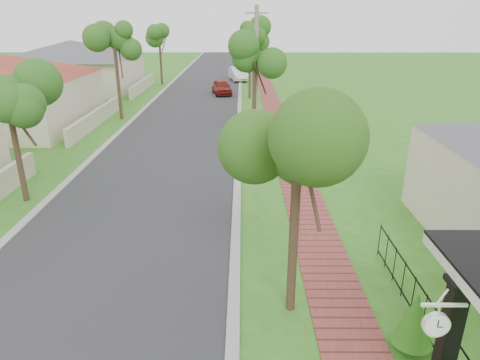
% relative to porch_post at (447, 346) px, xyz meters
% --- Properties ---
extents(ground, '(160.00, 160.00, 0.00)m').
position_rel_porch_post_xyz_m(ground, '(-4.55, 1.00, -1.12)').
color(ground, '#376C19').
rests_on(ground, ground).
extents(road, '(7.00, 120.00, 0.02)m').
position_rel_porch_post_xyz_m(road, '(-7.55, 21.00, -1.12)').
color(road, '#28282B').
rests_on(road, ground).
extents(kerb_right, '(0.30, 120.00, 0.10)m').
position_rel_porch_post_xyz_m(kerb_right, '(-3.90, 21.00, -1.12)').
color(kerb_right, '#9E9E99').
rests_on(kerb_right, ground).
extents(kerb_left, '(0.30, 120.00, 0.10)m').
position_rel_porch_post_xyz_m(kerb_left, '(-11.20, 21.00, -1.12)').
color(kerb_left, '#9E9E99').
rests_on(kerb_left, ground).
extents(sidewalk, '(1.50, 120.00, 0.03)m').
position_rel_porch_post_xyz_m(sidewalk, '(-1.30, 21.00, -1.12)').
color(sidewalk, '#953F3B').
rests_on(sidewalk, ground).
extents(porch_post, '(0.48, 0.48, 2.52)m').
position_rel_porch_post_xyz_m(porch_post, '(0.00, 0.00, 0.00)').
color(porch_post, black).
rests_on(porch_post, ground).
extents(picket_fence, '(0.03, 8.02, 1.00)m').
position_rel_porch_post_xyz_m(picket_fence, '(0.35, 1.00, -0.59)').
color(picket_fence, black).
rests_on(picket_fence, ground).
extents(street_trees, '(10.70, 37.65, 5.89)m').
position_rel_porch_post_xyz_m(street_trees, '(-7.42, 27.84, 3.42)').
color(street_trees, '#382619').
rests_on(street_trees, ground).
extents(far_house_grey, '(15.56, 15.56, 4.60)m').
position_rel_porch_post_xyz_m(far_house_grey, '(-19.52, 35.00, 1.22)').
color(far_house_grey, beige).
rests_on(far_house_grey, ground).
extents(parked_car_red, '(2.19, 3.96, 1.27)m').
position_rel_porch_post_xyz_m(parked_car_red, '(-5.55, 32.97, -0.48)').
color(parked_car_red, maroon).
rests_on(parked_car_red, ground).
extents(parked_car_white, '(2.39, 4.60, 1.44)m').
position_rel_porch_post_xyz_m(parked_car_white, '(-4.15, 41.82, -0.40)').
color(parked_car_white, silver).
rests_on(parked_car_white, ground).
extents(near_tree, '(2.06, 2.06, 5.29)m').
position_rel_porch_post_xyz_m(near_tree, '(-2.52, 2.50, 3.09)').
color(near_tree, '#382619').
rests_on(near_tree, ground).
extents(utility_pole, '(1.20, 0.24, 7.21)m').
position_rel_porch_post_xyz_m(utility_pole, '(-2.96, 17.59, 2.54)').
color(utility_pole, gray).
rests_on(utility_pole, ground).
extents(station_clock, '(0.76, 0.13, 0.64)m').
position_rel_porch_post_xyz_m(station_clock, '(-0.49, -0.40, 0.83)').
color(station_clock, white).
rests_on(station_clock, ground).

